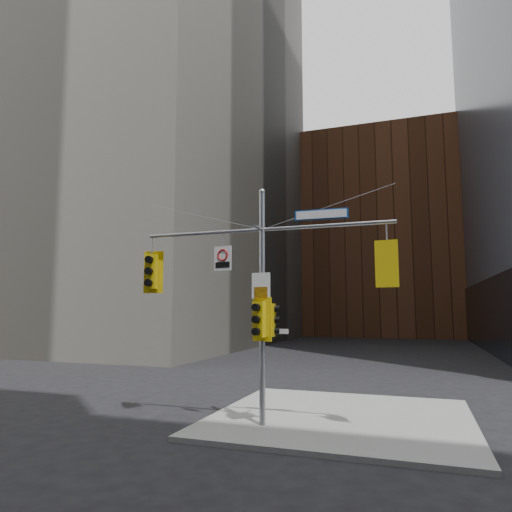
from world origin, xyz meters
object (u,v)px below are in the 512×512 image
Objects in this scene: signal_assembly at (262,281)px; traffic_light_pole_side at (272,320)px; street_sign_blade at (321,214)px; traffic_light_east_arm at (388,264)px; traffic_light_pole_front at (259,319)px; regulatory_sign_arm at (223,258)px; traffic_light_west_arm at (151,272)px.

signal_assembly is 1.23m from traffic_light_pole_side.
traffic_light_pole_side is 3.48m from street_sign_blade.
traffic_light_pole_front is at bearing 9.76° from traffic_light_east_arm.
signal_assembly is at bearing 8.51° from regulatory_sign_arm.
traffic_light_pole_side is 0.75× the size of traffic_light_pole_front.
signal_assembly is 5.01× the size of street_sign_blade.
traffic_light_pole_front is 3.63m from street_sign_blade.
traffic_light_west_arm is 1.45× the size of traffic_light_pole_side.
traffic_light_pole_front is 2.35m from regulatory_sign_arm.
regulatory_sign_arm reaches higher than traffic_light_east_arm.
traffic_light_pole_side is at bearing -9.67° from traffic_light_west_arm.
street_sign_blade is at bearing 18.26° from traffic_light_pole_front.
signal_assembly reaches higher than street_sign_blade.
traffic_light_west_arm is (-3.94, 0.01, 0.38)m from signal_assembly.
regulatory_sign_arm is at bearing -179.12° from signal_assembly.
traffic_light_east_arm is 1.34× the size of traffic_light_pole_side.
traffic_light_pole_front is at bearing -13.72° from traffic_light_west_arm.
traffic_light_west_arm reaches higher than traffic_light_pole_front.
street_sign_blade reaches higher than traffic_light_east_arm.
traffic_light_east_arm is 5.04m from regulatory_sign_arm.
traffic_light_west_arm is 1.09× the size of traffic_light_pole_front.
traffic_light_pole_front is 1.69× the size of regulatory_sign_arm.
street_sign_blade reaches higher than traffic_light_pole_front.
signal_assembly reaches higher than traffic_light_pole_side.
traffic_light_pole_side is (-3.39, 0.01, -1.58)m from traffic_light_east_arm.
regulatory_sign_arm is (-1.63, -0.03, 1.95)m from traffic_light_pole_side.
signal_assembly is at bearing 178.20° from street_sign_blade.
regulatory_sign_arm is at bearing 5.88° from traffic_light_east_arm.
traffic_light_pole_front is 0.82× the size of street_sign_blade.
traffic_light_east_arm is 3.74m from traffic_light_pole_side.
signal_assembly is 10.31× the size of regulatory_sign_arm.
traffic_light_west_arm is 1.09× the size of traffic_light_east_arm.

